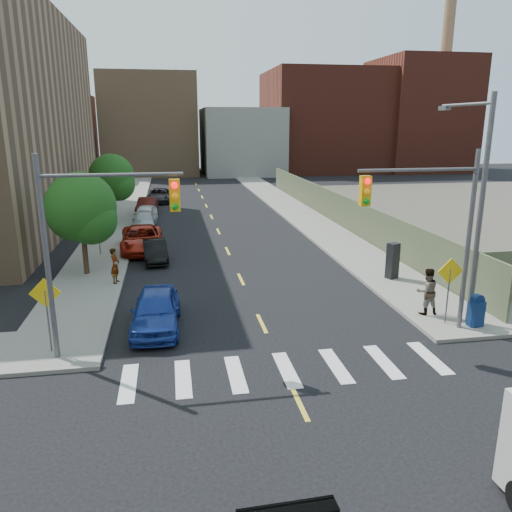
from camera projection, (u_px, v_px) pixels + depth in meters
name	position (u px, v px, depth m)	size (l,w,h in m)	color
ground	(319.00, 445.00, 12.67)	(160.00, 160.00, 0.00)	black
sidewalk_nw	(128.00, 202.00, 50.87)	(3.50, 73.00, 0.15)	gray
sidewalk_ne	(276.00, 198.00, 53.42)	(3.50, 73.00, 0.15)	gray
fence_north	(333.00, 207.00, 40.57)	(0.12, 44.00, 2.50)	#5D6748
bg_bldg_west	(41.00, 136.00, 74.10)	(14.00, 18.00, 12.00)	#592319
bg_bldg_midwest	(150.00, 125.00, 78.25)	(14.00, 16.00, 15.00)	#8C6B4C
bg_bldg_center	(241.00, 141.00, 79.30)	(12.00, 16.00, 10.00)	gray
bg_bldg_east	(322.00, 122.00, 82.73)	(18.00, 18.00, 16.00)	#592319
bg_bldg_fareast	(418.00, 116.00, 83.20)	(14.00, 16.00, 18.00)	#592319
smokestack	(443.00, 84.00, 82.56)	(1.80, 1.80, 28.00)	#8C6B4C
signal_nw	(93.00, 230.00, 16.22)	(4.59, 0.30, 7.00)	#59595E
signal_ne	(433.00, 218.00, 18.19)	(4.59, 0.30, 7.00)	#59595E
streetlight_ne	(476.00, 195.00, 19.23)	(0.25, 3.70, 9.00)	#59595E
warn_sign_nw	(46.00, 301.00, 17.05)	(1.06, 0.06, 2.83)	#59595E
warn_sign_ne	(449.00, 279.00, 19.52)	(1.06, 0.06, 2.83)	#59595E
warn_sign_midwest	(98.00, 224.00, 29.90)	(1.06, 0.06, 2.83)	#59595E
tree_west_near	(81.00, 211.00, 25.72)	(3.66, 3.64, 5.52)	#332114
tree_west_far	(112.00, 180.00, 39.99)	(3.66, 3.64, 5.52)	#332114
parked_car_blue	(156.00, 310.00, 19.62)	(1.83, 4.56, 1.55)	#1B3799
parked_car_black	(155.00, 251.00, 29.24)	(1.33, 3.80, 1.25)	black
parked_car_red	(142.00, 239.00, 31.58)	(2.59, 5.62, 1.56)	#AA2111
parked_car_silver	(144.00, 220.00, 38.57)	(1.71, 4.19, 1.22)	#AAACB2
parked_car_white	(145.00, 214.00, 40.57)	(1.67, 4.15, 1.41)	white
parked_car_maroon	(147.00, 206.00, 44.23)	(1.53, 4.40, 1.45)	#3E100C
parked_car_grey	(159.00, 195.00, 50.87)	(2.31, 5.01, 1.39)	black
mailbox	(476.00, 311.00, 19.52)	(0.61, 0.50, 1.32)	navy
payphone	(393.00, 261.00, 25.49)	(0.55, 0.45, 1.85)	black
pedestrian_west	(115.00, 266.00, 24.76)	(0.64, 0.42, 1.77)	gray
pedestrian_east	(427.00, 291.00, 20.68)	(0.96, 0.75, 1.98)	gray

